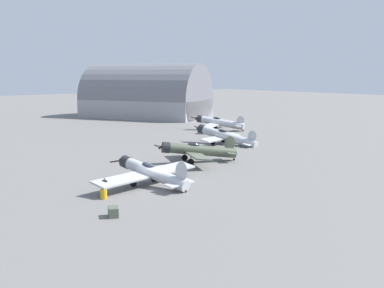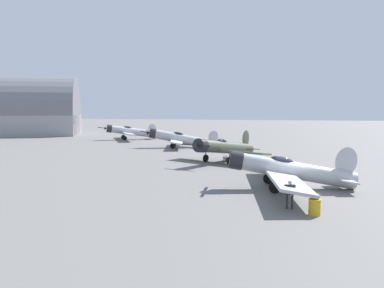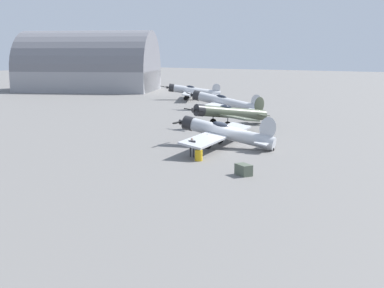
{
  "view_description": "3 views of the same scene",
  "coord_description": "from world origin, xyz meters",
  "px_view_note": "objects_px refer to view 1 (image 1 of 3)",
  "views": [
    {
      "loc": [
        27.09,
        38.9,
        11.45
      ],
      "look_at": [
        -14.43,
        -11.55,
        1.6
      ],
      "focal_mm": 44.78,
      "sensor_mm": 36.0,
      "label": 1
    },
    {
      "loc": [
        25.58,
        -0.25,
        5.47
      ],
      "look_at": [
        -14.43,
        -11.55,
        1.6
      ],
      "focal_mm": 32.89,
      "sensor_mm": 36.0,
      "label": 2
    },
    {
      "loc": [
        38.46,
        23.39,
        8.47
      ],
      "look_at": [
        5.51,
        -0.23,
        1.1
      ],
      "focal_mm": 46.83,
      "sensor_mm": 36.0,
      "label": 3
    }
  ],
  "objects_px": {
    "airplane_outer_stand": "(219,122)",
    "airplane_far_line": "(225,136)",
    "airplane_foreground": "(151,172)",
    "airplane_mid_apron": "(197,150)",
    "fuel_drum": "(104,194)",
    "ground_crew_mechanic": "(105,184)",
    "equipment_crate": "(113,212)"
  },
  "relations": [
    {
      "from": "airplane_foreground",
      "to": "equipment_crate",
      "type": "height_order",
      "value": "airplane_foreground"
    },
    {
      "from": "airplane_far_line",
      "to": "airplane_outer_stand",
      "type": "relative_size",
      "value": 0.98
    },
    {
      "from": "airplane_outer_stand",
      "to": "equipment_crate",
      "type": "height_order",
      "value": "airplane_outer_stand"
    },
    {
      "from": "airplane_far_line",
      "to": "airplane_outer_stand",
      "type": "height_order",
      "value": "airplane_outer_stand"
    },
    {
      "from": "ground_crew_mechanic",
      "to": "airplane_foreground",
      "type": "bearing_deg",
      "value": -9.61
    },
    {
      "from": "airplane_far_line",
      "to": "equipment_crate",
      "type": "relative_size",
      "value": 8.27
    },
    {
      "from": "equipment_crate",
      "to": "airplane_foreground",
      "type": "bearing_deg",
      "value": -140.6
    },
    {
      "from": "airplane_outer_stand",
      "to": "airplane_far_line",
      "type": "bearing_deg",
      "value": 108.2
    },
    {
      "from": "airplane_foreground",
      "to": "ground_crew_mechanic",
      "type": "xyz_separation_m",
      "value": [
        5.41,
        0.28,
        -0.37
      ]
    },
    {
      "from": "ground_crew_mechanic",
      "to": "airplane_mid_apron",
      "type": "bearing_deg",
      "value": 9.56
    },
    {
      "from": "airplane_mid_apron",
      "to": "fuel_drum",
      "type": "distance_m",
      "value": 19.81
    },
    {
      "from": "airplane_mid_apron",
      "to": "ground_crew_mechanic",
      "type": "bearing_deg",
      "value": 46.24
    },
    {
      "from": "airplane_outer_stand",
      "to": "ground_crew_mechanic",
      "type": "distance_m",
      "value": 52.03
    },
    {
      "from": "fuel_drum",
      "to": "airplane_far_line",
      "type": "bearing_deg",
      "value": -151.33
    },
    {
      "from": "airplane_mid_apron",
      "to": "fuel_drum",
      "type": "xyz_separation_m",
      "value": [
        17.98,
        8.23,
        -1.14
      ]
    },
    {
      "from": "airplane_mid_apron",
      "to": "airplane_outer_stand",
      "type": "height_order",
      "value": "airplane_mid_apron"
    },
    {
      "from": "ground_crew_mechanic",
      "to": "airplane_outer_stand",
      "type": "bearing_deg",
      "value": 22.99
    },
    {
      "from": "airplane_foreground",
      "to": "airplane_outer_stand",
      "type": "xyz_separation_m",
      "value": [
        -36.92,
        -29.96,
        0.23
      ]
    },
    {
      "from": "airplane_far_line",
      "to": "equipment_crate",
      "type": "distance_m",
      "value": 40.42
    },
    {
      "from": "equipment_crate",
      "to": "airplane_far_line",
      "type": "bearing_deg",
      "value": -146.13
    },
    {
      "from": "airplane_far_line",
      "to": "equipment_crate",
      "type": "xyz_separation_m",
      "value": [
        33.55,
        22.52,
        -0.89
      ]
    },
    {
      "from": "airplane_foreground",
      "to": "equipment_crate",
      "type": "distance_m",
      "value": 10.88
    },
    {
      "from": "airplane_foreground",
      "to": "ground_crew_mechanic",
      "type": "bearing_deg",
      "value": 81.71
    },
    {
      "from": "equipment_crate",
      "to": "fuel_drum",
      "type": "bearing_deg",
      "value": -111.51
    },
    {
      "from": "equipment_crate",
      "to": "fuel_drum",
      "type": "relative_size",
      "value": 1.65
    },
    {
      "from": "airplane_mid_apron",
      "to": "ground_crew_mechanic",
      "type": "height_order",
      "value": "airplane_mid_apron"
    },
    {
      "from": "ground_crew_mechanic",
      "to": "fuel_drum",
      "type": "xyz_separation_m",
      "value": [
        0.87,
        1.28,
        -0.55
      ]
    },
    {
      "from": "airplane_foreground",
      "to": "airplane_mid_apron",
      "type": "relative_size",
      "value": 1.23
    },
    {
      "from": "ground_crew_mechanic",
      "to": "equipment_crate",
      "type": "height_order",
      "value": "ground_crew_mechanic"
    },
    {
      "from": "ground_crew_mechanic",
      "to": "airplane_far_line",
      "type": "bearing_deg",
      "value": 14.96
    },
    {
      "from": "airplane_foreground",
      "to": "airplane_far_line",
      "type": "height_order",
      "value": "airplane_foreground"
    },
    {
      "from": "airplane_outer_stand",
      "to": "fuel_drum",
      "type": "distance_m",
      "value": 53.49
    }
  ]
}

